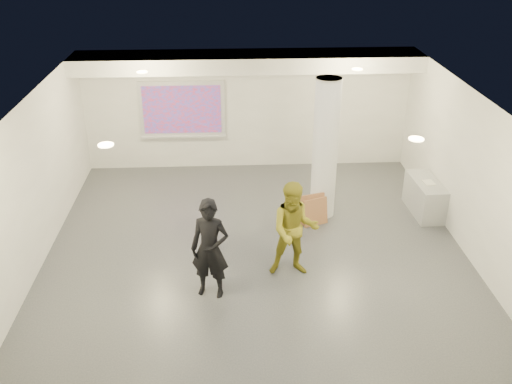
{
  "coord_description": "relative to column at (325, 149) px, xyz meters",
  "views": [
    {
      "loc": [
        -0.49,
        -9.01,
        5.92
      ],
      "look_at": [
        0.0,
        0.4,
        1.25
      ],
      "focal_mm": 40.0,
      "sensor_mm": 36.0,
      "label": 1
    }
  ],
  "objects": [
    {
      "name": "floor",
      "position": [
        -1.5,
        -1.8,
        -1.5
      ],
      "size": [
        8.0,
        9.0,
        0.01
      ],
      "primitive_type": "cube",
      "color": "#3A3D42",
      "rests_on": "ground"
    },
    {
      "name": "ceiling",
      "position": [
        -1.5,
        -1.8,
        1.5
      ],
      "size": [
        8.0,
        9.0,
        0.01
      ],
      "primitive_type": "cube",
      "color": "silver",
      "rests_on": "floor"
    },
    {
      "name": "wall_back",
      "position": [
        -1.5,
        2.7,
        0.0
      ],
      "size": [
        8.0,
        0.01,
        3.0
      ],
      "primitive_type": "cube",
      "color": "silver",
      "rests_on": "floor"
    },
    {
      "name": "wall_front",
      "position": [
        -1.5,
        -6.3,
        0.0
      ],
      "size": [
        8.0,
        0.01,
        3.0
      ],
      "primitive_type": "cube",
      "color": "silver",
      "rests_on": "floor"
    },
    {
      "name": "wall_left",
      "position": [
        -5.5,
        -1.8,
        0.0
      ],
      "size": [
        0.01,
        9.0,
        3.0
      ],
      "primitive_type": "cube",
      "color": "silver",
      "rests_on": "floor"
    },
    {
      "name": "wall_right",
      "position": [
        2.5,
        -1.8,
        0.0
      ],
      "size": [
        0.01,
        9.0,
        3.0
      ],
      "primitive_type": "cube",
      "color": "silver",
      "rests_on": "floor"
    },
    {
      "name": "soffit_band",
      "position": [
        -1.5,
        2.15,
        1.32
      ],
      "size": [
        8.0,
        1.1,
        0.36
      ],
      "primitive_type": "cube",
      "color": "silver",
      "rests_on": "ceiling"
    },
    {
      "name": "downlight_nw",
      "position": [
        -3.7,
        0.7,
        1.48
      ],
      "size": [
        0.22,
        0.22,
        0.02
      ],
      "primitive_type": "cylinder",
      "color": "#FFDC95",
      "rests_on": "ceiling"
    },
    {
      "name": "downlight_ne",
      "position": [
        0.7,
        0.7,
        1.48
      ],
      "size": [
        0.22,
        0.22,
        0.02
      ],
      "primitive_type": "cylinder",
      "color": "#FFDC95",
      "rests_on": "ceiling"
    },
    {
      "name": "downlight_sw",
      "position": [
        -3.7,
        -3.3,
        1.48
      ],
      "size": [
        0.22,
        0.22,
        0.02
      ],
      "primitive_type": "cylinder",
      "color": "#FFDC95",
      "rests_on": "ceiling"
    },
    {
      "name": "downlight_se",
      "position": [
        0.7,
        -3.3,
        1.48
      ],
      "size": [
        0.22,
        0.22,
        0.02
      ],
      "primitive_type": "cylinder",
      "color": "#FFDC95",
      "rests_on": "ceiling"
    },
    {
      "name": "column",
      "position": [
        0.0,
        0.0,
        0.0
      ],
      "size": [
        0.52,
        0.52,
        3.0
      ],
      "primitive_type": "cylinder",
      "color": "white",
      "rests_on": "floor"
    },
    {
      "name": "projection_screen",
      "position": [
        -3.1,
        2.65,
        0.03
      ],
      "size": [
        2.1,
        0.13,
        1.42
      ],
      "color": "silver",
      "rests_on": "wall_back"
    },
    {
      "name": "credenza",
      "position": [
        2.22,
        -0.06,
        -1.13
      ],
      "size": [
        0.58,
        1.3,
        0.75
      ],
      "primitive_type": "cube",
      "rotation": [
        0.0,
        0.0,
        0.04
      ],
      "color": "#95989B",
      "rests_on": "floor"
    },
    {
      "name": "papers_stack",
      "position": [
        2.23,
        -0.14,
        -0.75
      ],
      "size": [
        0.25,
        0.3,
        0.02
      ],
      "primitive_type": "cube",
      "rotation": [
        0.0,
        0.0,
        0.13
      ],
      "color": "silver",
      "rests_on": "credenza"
    },
    {
      "name": "cardboard_back",
      "position": [
        -0.29,
        -0.4,
        -1.18
      ],
      "size": [
        0.62,
        0.32,
        0.65
      ],
      "primitive_type": "cube",
      "rotation": [
        -0.17,
        0.0,
        0.28
      ],
      "color": "#9B653E",
      "rests_on": "floor"
    },
    {
      "name": "cardboard_front",
      "position": [
        -0.21,
        -0.47,
        -1.21
      ],
      "size": [
        0.54,
        0.32,
        0.58
      ],
      "primitive_type": "cube",
      "rotation": [
        -0.16,
        0.0,
        0.37
      ],
      "color": "#9B653E",
      "rests_on": "floor"
    },
    {
      "name": "woman",
      "position": [
        -2.33,
        -2.76,
        -0.61
      ],
      "size": [
        0.73,
        0.57,
        1.78
      ],
      "primitive_type": "imported",
      "rotation": [
        0.0,
        0.0,
        -0.25
      ],
      "color": "black",
      "rests_on": "floor"
    },
    {
      "name": "man",
      "position": [
        -0.87,
        -2.2,
        -0.61
      ],
      "size": [
        0.89,
        0.7,
        1.78
      ],
      "primitive_type": "imported",
      "rotation": [
        0.0,
        0.0,
        -0.03
      ],
      "color": "olive",
      "rests_on": "floor"
    }
  ]
}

